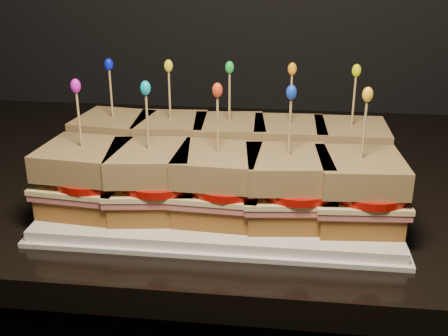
# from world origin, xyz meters

# --- Properties ---
(granite_slab) EXTENTS (2.48, 0.70, 0.04)m
(granite_slab) POSITION_xyz_m (-0.02, 1.66, 0.88)
(granite_slab) COLOR black
(granite_slab) RESTS_ON cabinet
(platter) EXTENTS (0.44, 0.27, 0.02)m
(platter) POSITION_xyz_m (0.02, 1.52, 0.91)
(platter) COLOR white
(platter) RESTS_ON granite_slab
(platter_rim) EXTENTS (0.45, 0.28, 0.01)m
(platter_rim) POSITION_xyz_m (0.02, 1.52, 0.90)
(platter_rim) COLOR white
(platter_rim) RESTS_ON granite_slab
(sandwich_0_bread_bot) EXTENTS (0.11, 0.11, 0.03)m
(sandwich_0_bread_bot) POSITION_xyz_m (-0.15, 1.58, 0.93)
(sandwich_0_bread_bot) COLOR #5B2D13
(sandwich_0_bread_bot) RESTS_ON platter
(sandwich_0_ham) EXTENTS (0.12, 0.11, 0.01)m
(sandwich_0_ham) POSITION_xyz_m (-0.15, 1.58, 0.95)
(sandwich_0_ham) COLOR #C55B5D
(sandwich_0_ham) RESTS_ON sandwich_0_bread_bot
(sandwich_0_cheese) EXTENTS (0.12, 0.12, 0.01)m
(sandwich_0_cheese) POSITION_xyz_m (-0.15, 1.58, 0.95)
(sandwich_0_cheese) COLOR #F5E296
(sandwich_0_cheese) RESTS_ON sandwich_0_ham
(sandwich_0_tomato) EXTENTS (0.09, 0.09, 0.01)m
(sandwich_0_tomato) POSITION_xyz_m (-0.13, 1.58, 0.96)
(sandwich_0_tomato) COLOR #AC0E07
(sandwich_0_tomato) RESTS_ON sandwich_0_cheese
(sandwich_0_bread_top) EXTENTS (0.11, 0.11, 0.03)m
(sandwich_0_bread_top) POSITION_xyz_m (-0.15, 1.58, 0.98)
(sandwich_0_bread_top) COLOR #592C0B
(sandwich_0_bread_top) RESTS_ON sandwich_0_tomato
(sandwich_0_pick) EXTENTS (0.00, 0.00, 0.09)m
(sandwich_0_pick) POSITION_xyz_m (-0.15, 1.58, 1.03)
(sandwich_0_pick) COLOR tan
(sandwich_0_pick) RESTS_ON sandwich_0_bread_top
(sandwich_0_frill) EXTENTS (0.01, 0.01, 0.02)m
(sandwich_0_frill) POSITION_xyz_m (-0.15, 1.58, 1.07)
(sandwich_0_frill) COLOR #0A14DD
(sandwich_0_frill) RESTS_ON sandwich_0_pick
(sandwich_1_bread_bot) EXTENTS (0.10, 0.10, 0.03)m
(sandwich_1_bread_bot) POSITION_xyz_m (-0.06, 1.58, 0.93)
(sandwich_1_bread_bot) COLOR #5B2D13
(sandwich_1_bread_bot) RESTS_ON platter
(sandwich_1_ham) EXTENTS (0.11, 0.11, 0.01)m
(sandwich_1_ham) POSITION_xyz_m (-0.06, 1.58, 0.95)
(sandwich_1_ham) COLOR #C55B5D
(sandwich_1_ham) RESTS_ON sandwich_1_bread_bot
(sandwich_1_cheese) EXTENTS (0.11, 0.11, 0.01)m
(sandwich_1_cheese) POSITION_xyz_m (-0.06, 1.58, 0.95)
(sandwich_1_cheese) COLOR #F5E296
(sandwich_1_cheese) RESTS_ON sandwich_1_ham
(sandwich_1_tomato) EXTENTS (0.09, 0.09, 0.01)m
(sandwich_1_tomato) POSITION_xyz_m (-0.05, 1.58, 0.96)
(sandwich_1_tomato) COLOR #AC0E07
(sandwich_1_tomato) RESTS_ON sandwich_1_cheese
(sandwich_1_bread_top) EXTENTS (0.10, 0.10, 0.03)m
(sandwich_1_bread_top) POSITION_xyz_m (-0.06, 1.58, 0.98)
(sandwich_1_bread_top) COLOR #592C0B
(sandwich_1_bread_top) RESTS_ON sandwich_1_tomato
(sandwich_1_pick) EXTENTS (0.00, 0.00, 0.09)m
(sandwich_1_pick) POSITION_xyz_m (-0.06, 1.58, 1.03)
(sandwich_1_pick) COLOR tan
(sandwich_1_pick) RESTS_ON sandwich_1_bread_top
(sandwich_1_frill) EXTENTS (0.01, 0.01, 0.02)m
(sandwich_1_frill) POSITION_xyz_m (-0.06, 1.58, 1.07)
(sandwich_1_frill) COLOR yellow
(sandwich_1_frill) RESTS_ON sandwich_1_pick
(sandwich_2_bread_bot) EXTENTS (0.10, 0.10, 0.03)m
(sandwich_2_bread_bot) POSITION_xyz_m (0.02, 1.58, 0.93)
(sandwich_2_bread_bot) COLOR #5B2D13
(sandwich_2_bread_bot) RESTS_ON platter
(sandwich_2_ham) EXTENTS (0.11, 0.11, 0.01)m
(sandwich_2_ham) POSITION_xyz_m (0.02, 1.58, 0.95)
(sandwich_2_ham) COLOR #C55B5D
(sandwich_2_ham) RESTS_ON sandwich_2_bread_bot
(sandwich_2_cheese) EXTENTS (0.12, 0.11, 0.01)m
(sandwich_2_cheese) POSITION_xyz_m (0.02, 1.58, 0.95)
(sandwich_2_cheese) COLOR #F5E296
(sandwich_2_cheese) RESTS_ON sandwich_2_ham
(sandwich_2_tomato) EXTENTS (0.09, 0.09, 0.01)m
(sandwich_2_tomato) POSITION_xyz_m (0.03, 1.58, 0.96)
(sandwich_2_tomato) COLOR #AC0E07
(sandwich_2_tomato) RESTS_ON sandwich_2_cheese
(sandwich_2_bread_top) EXTENTS (0.11, 0.11, 0.03)m
(sandwich_2_bread_top) POSITION_xyz_m (0.02, 1.58, 0.98)
(sandwich_2_bread_top) COLOR #592C0B
(sandwich_2_bread_top) RESTS_ON sandwich_2_tomato
(sandwich_2_pick) EXTENTS (0.00, 0.00, 0.09)m
(sandwich_2_pick) POSITION_xyz_m (0.02, 1.58, 1.03)
(sandwich_2_pick) COLOR tan
(sandwich_2_pick) RESTS_ON sandwich_2_bread_top
(sandwich_2_frill) EXTENTS (0.01, 0.01, 0.02)m
(sandwich_2_frill) POSITION_xyz_m (0.02, 1.58, 1.07)
(sandwich_2_frill) COLOR green
(sandwich_2_frill) RESTS_ON sandwich_2_pick
(sandwich_3_bread_bot) EXTENTS (0.10, 0.10, 0.03)m
(sandwich_3_bread_bot) POSITION_xyz_m (0.10, 1.58, 0.93)
(sandwich_3_bread_bot) COLOR #5B2D13
(sandwich_3_bread_bot) RESTS_ON platter
(sandwich_3_ham) EXTENTS (0.11, 0.10, 0.01)m
(sandwich_3_ham) POSITION_xyz_m (0.10, 1.58, 0.95)
(sandwich_3_ham) COLOR #C55B5D
(sandwich_3_ham) RESTS_ON sandwich_3_bread_bot
(sandwich_3_cheese) EXTENTS (0.11, 0.11, 0.01)m
(sandwich_3_cheese) POSITION_xyz_m (0.10, 1.58, 0.95)
(sandwich_3_cheese) COLOR #F5E296
(sandwich_3_cheese) RESTS_ON sandwich_3_ham
(sandwich_3_tomato) EXTENTS (0.09, 0.09, 0.01)m
(sandwich_3_tomato) POSITION_xyz_m (0.12, 1.58, 0.96)
(sandwich_3_tomato) COLOR #AC0E07
(sandwich_3_tomato) RESTS_ON sandwich_3_cheese
(sandwich_3_bread_top) EXTENTS (0.10, 0.10, 0.03)m
(sandwich_3_bread_top) POSITION_xyz_m (0.10, 1.58, 0.98)
(sandwich_3_bread_top) COLOR #592C0B
(sandwich_3_bread_top) RESTS_ON sandwich_3_tomato
(sandwich_3_pick) EXTENTS (0.00, 0.00, 0.09)m
(sandwich_3_pick) POSITION_xyz_m (0.10, 1.58, 1.03)
(sandwich_3_pick) COLOR tan
(sandwich_3_pick) RESTS_ON sandwich_3_bread_top
(sandwich_3_frill) EXTENTS (0.01, 0.01, 0.02)m
(sandwich_3_frill) POSITION_xyz_m (0.10, 1.58, 1.07)
(sandwich_3_frill) COLOR orange
(sandwich_3_frill) RESTS_ON sandwich_3_pick
(sandwich_4_bread_bot) EXTENTS (0.10, 0.10, 0.03)m
(sandwich_4_bread_bot) POSITION_xyz_m (0.19, 1.58, 0.93)
(sandwich_4_bread_bot) COLOR #5B2D13
(sandwich_4_bread_bot) RESTS_ON platter
(sandwich_4_ham) EXTENTS (0.11, 0.10, 0.01)m
(sandwich_4_ham) POSITION_xyz_m (0.19, 1.58, 0.95)
(sandwich_4_ham) COLOR #C55B5D
(sandwich_4_ham) RESTS_ON sandwich_4_bread_bot
(sandwich_4_cheese) EXTENTS (0.11, 0.10, 0.01)m
(sandwich_4_cheese) POSITION_xyz_m (0.19, 1.58, 0.95)
(sandwich_4_cheese) COLOR #F5E296
(sandwich_4_cheese) RESTS_ON sandwich_4_ham
(sandwich_4_tomato) EXTENTS (0.09, 0.09, 0.01)m
(sandwich_4_tomato) POSITION_xyz_m (0.20, 1.58, 0.96)
(sandwich_4_tomato) COLOR #AC0E07
(sandwich_4_tomato) RESTS_ON sandwich_4_cheese
(sandwich_4_bread_top) EXTENTS (0.10, 0.10, 0.03)m
(sandwich_4_bread_top) POSITION_xyz_m (0.19, 1.58, 0.98)
(sandwich_4_bread_top) COLOR #592C0B
(sandwich_4_bread_top) RESTS_ON sandwich_4_tomato
(sandwich_4_pick) EXTENTS (0.00, 0.00, 0.09)m
(sandwich_4_pick) POSITION_xyz_m (0.19, 1.58, 1.03)
(sandwich_4_pick) COLOR tan
(sandwich_4_pick) RESTS_ON sandwich_4_bread_top
(sandwich_4_frill) EXTENTS (0.01, 0.01, 0.02)m
(sandwich_4_frill) POSITION_xyz_m (0.19, 1.58, 1.07)
(sandwich_4_frill) COLOR #DBE507
(sandwich_4_frill) RESTS_ON sandwich_4_pick
(sandwich_5_bread_bot) EXTENTS (0.10, 0.10, 0.03)m
(sandwich_5_bread_bot) POSITION_xyz_m (-0.15, 1.46, 0.93)
(sandwich_5_bread_bot) COLOR #5B2D13
(sandwich_5_bread_bot) RESTS_ON platter
(sandwich_5_ham) EXTENTS (0.11, 0.11, 0.01)m
(sandwich_5_ham) POSITION_xyz_m (-0.15, 1.46, 0.95)
(sandwich_5_ham) COLOR #C55B5D
(sandwich_5_ham) RESTS_ON sandwich_5_bread_bot
(sandwich_5_cheese) EXTENTS (0.12, 0.11, 0.01)m
(sandwich_5_cheese) POSITION_xyz_m (-0.15, 1.46, 0.95)
(sandwich_5_cheese) COLOR #F5E296
(sandwich_5_cheese) RESTS_ON sandwich_5_ham
(sandwich_5_tomato) EXTENTS (0.09, 0.09, 0.01)m
(sandwich_5_tomato) POSITION_xyz_m (-0.13, 1.45, 0.96)
(sandwich_5_tomato) COLOR #AC0E07
(sandwich_5_tomato) RESTS_ON sandwich_5_cheese
(sandwich_5_bread_top) EXTENTS (0.11, 0.11, 0.03)m
(sandwich_5_bread_top) POSITION_xyz_m (-0.15, 1.46, 0.98)
(sandwich_5_bread_top) COLOR #592C0B
(sandwich_5_bread_top) RESTS_ON sandwich_5_tomato
(sandwich_5_pick) EXTENTS (0.00, 0.00, 0.09)m
(sandwich_5_pick) POSITION_xyz_m (-0.15, 1.46, 1.03)
(sandwich_5_pick) COLOR tan
(sandwich_5_pick) RESTS_ON sandwich_5_bread_top
(sandwich_5_frill) EXTENTS (0.01, 0.01, 0.02)m
(sandwich_5_frill) POSITION_xyz_m (-0.15, 1.46, 1.07)
(sandwich_5_frill) COLOR #D714CB
(sandwich_5_frill) RESTS_ON sandwich_5_pick
(sandwich_6_bread_bot) EXTENTS (0.11, 0.11, 0.03)m
(sandwich_6_bread_bot) POSITION_xyz_m (-0.06, 1.46, 0.93)
(sandwich_6_bread_bot) COLOR #5B2D13
(sandwich_6_bread_bot) RESTS_ON platter
(sandwich_6_ham) EXTENTS (0.12, 0.11, 0.01)m
(sandwich_6_ham) POSITION_xyz_m (-0.06, 1.46, 0.95)
(sandwich_6_ham) COLOR #C55B5D
(sandwich_6_ham) RESTS_ON sandwich_6_bread_bot
(sandwich_6_cheese) EXTENTS (0.12, 0.12, 0.01)m
(sandwich_6_cheese) POSITION_xyz_m (-0.06, 1.46, 0.95)
(sandwich_6_cheese) COLOR #F5E296
(sandwich_6_cheese) RESTS_ON sandwich_6_ham
(sandwich_6_tomato) EXTENTS (0.09, 0.09, 0.01)m
(sandwich_6_tomato) POSITION_xyz_m (-0.05, 1.45, 0.96)
(sandwich_6_tomato) COLOR #AC0E07
(sandwich_6_tomato) RESTS_ON sandwich_6_cheese
(sandwich_6_bread_top) EXTENTS (0.11, 0.11, 0.03)m
(sandwich_6_bread_top) POSITION_xyz_m (-0.06, 1.46, 0.98)
(sandwich_6_bread_top) COLOR #592C0B
(sandwich_6_bread_top) RESTS_ON sandwich_6_tomato
(sandwich_6_pick) EXTENTS (0.00, 0.00, 0.09)m
(sandwich_6_pick) POSITION_xyz_m (-0.06, 1.46, 1.03)
(sandwich_6_pick) COLOR tan
(sandwich_6_pick) RESTS_ON sandwich_6_bread_top
(sandwich_6_frill) EXTENTS (0.01, 0.01, 0.02)m
(sandwich_6_frill) POSITION_xyz_m (-0.06, 1.46, 1.07)
(sandwich_6_frill) COLOR #0AB2CA
(sandwich_6_frill) RESTS_ON sandwich_6_pick
(sandwich_7_bread_bot) EXTENTS (0.10, 0.10, 0.03)m
(sandwich_7_bread_bot) POSITION_xyz_m (0.02, 1.46, 0.93)
(sandwich_7_bread_bot) COLOR #5B2D13
(sandwich_7_bread_bot) RESTS_ON platter
(sandwich_7_ham) EXTENTS (0.11, 0.11, 0.01)m
(sandwich_7_ham) POSITION_xyz_m (0.02, 1.46, 0.95)
(sandwich_7_ham) COLOR #C55B5D
(sandwich_7_ham) RESTS_ON sandwich_7_bread_bot
(sandwich_7_cheese) EXTENTS (0.11, 0.11, 0.01)m
(sandwich_7_cheese) POSITION_xyz_m (0.02, 1.46, 0.95)
(sandwich_7_cheese) COLOR #F5E296
(sandwich_7_cheese) RESTS_ON sandwich_7_ham
(sandwich_7_tomato) EXTENTS (0.09, 0.09, 0.01)m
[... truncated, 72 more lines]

